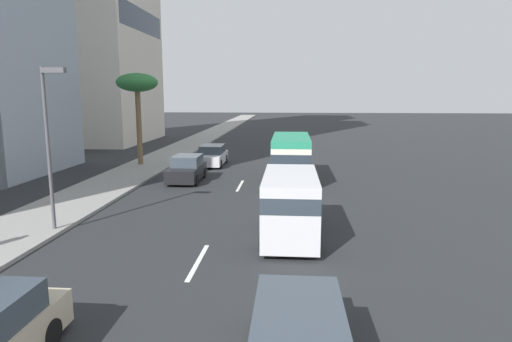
% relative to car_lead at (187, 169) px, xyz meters
% --- Properties ---
extents(ground_plane, '(198.00, 198.00, 0.00)m').
position_rel_car_lead_xyz_m(ground_plane, '(6.90, -3.52, -0.77)').
color(ground_plane, '#26282B').
extents(sidewalk_right, '(162.00, 3.77, 0.15)m').
position_rel_car_lead_xyz_m(sidewalk_right, '(6.90, 4.33, -0.69)').
color(sidewalk_right, gray).
rests_on(sidewalk_right, ground_plane).
extents(lane_stripe_mid, '(3.20, 0.16, 0.01)m').
position_rel_car_lead_xyz_m(lane_stripe_mid, '(-13.51, -3.52, -0.76)').
color(lane_stripe_mid, silver).
rests_on(lane_stripe_mid, ground_plane).
extents(lane_stripe_far, '(3.20, 0.16, 0.01)m').
position_rel_car_lead_xyz_m(lane_stripe_far, '(-1.22, -3.52, -0.76)').
color(lane_stripe_far, silver).
rests_on(lane_stripe_far, ground_plane).
extents(car_lead, '(4.13, 1.89, 1.62)m').
position_rel_car_lead_xyz_m(car_lead, '(0.00, 0.00, 0.00)').
color(car_lead, black).
rests_on(car_lead, ground_plane).
extents(minibus_fourth, '(6.60, 2.40, 2.86)m').
position_rel_car_lead_xyz_m(minibus_fourth, '(0.45, -6.55, 0.81)').
color(minibus_fourth, silver).
rests_on(minibus_fourth, ground_plane).
extents(van_fifth, '(4.81, 2.12, 2.50)m').
position_rel_car_lead_xyz_m(van_fifth, '(-10.91, -6.52, 0.66)').
color(van_fifth, silver).
rests_on(van_fifth, ground_plane).
extents(car_sixth, '(4.49, 1.94, 1.54)m').
position_rel_car_lead_xyz_m(car_sixth, '(6.51, -0.46, -0.03)').
color(car_sixth, silver).
rests_on(car_sixth, ground_plane).
extents(palm_tree, '(3.07, 3.07, 6.85)m').
position_rel_car_lead_xyz_m(palm_tree, '(5.64, 4.94, 5.33)').
color(palm_tree, brown).
rests_on(palm_tree, sidewalk_right).
extents(street_lamp, '(0.24, 0.97, 6.33)m').
position_rel_car_lead_xyz_m(street_lamp, '(-10.81, 2.73, 3.33)').
color(street_lamp, '#4C4C51').
rests_on(street_lamp, sidewalk_right).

